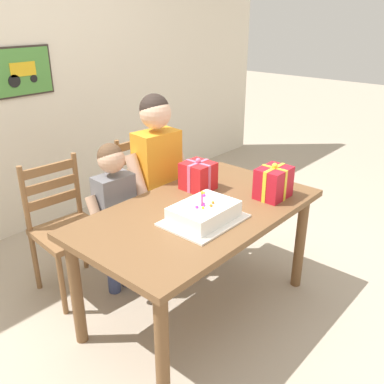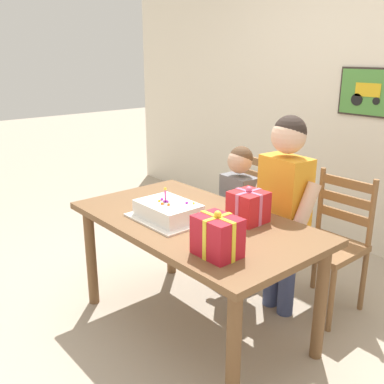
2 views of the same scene
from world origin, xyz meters
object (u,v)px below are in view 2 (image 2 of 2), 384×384
(chair_left, at_px, (243,212))
(child_older, at_px, (284,197))
(dining_table, at_px, (194,234))
(child_younger, at_px, (238,205))
(gift_box_red_large, at_px, (248,207))
(birthday_cake, at_px, (168,211))
(gift_box_beside_cake, at_px, (217,236))
(chair_right, at_px, (329,243))

(chair_left, height_order, child_older, child_older)
(dining_table, xyz_separation_m, chair_left, (-0.39, 0.85, -0.17))
(chair_left, distance_m, child_older, 0.74)
(child_older, height_order, child_younger, child_older)
(dining_table, height_order, child_younger, child_younger)
(child_younger, bearing_deg, chair_left, 126.94)
(gift_box_red_large, xyz_separation_m, child_older, (-0.02, 0.36, -0.02))
(dining_table, distance_m, gift_box_red_large, 0.37)
(birthday_cake, height_order, gift_box_beside_cake, gift_box_beside_cake)
(gift_box_beside_cake, distance_m, child_younger, 1.03)
(chair_right, relative_size, child_younger, 0.86)
(gift_box_beside_cake, distance_m, chair_left, 1.41)
(gift_box_beside_cake, xyz_separation_m, chair_left, (-0.83, 1.08, -0.37))
(dining_table, bearing_deg, child_younger, 107.71)
(gift_box_red_large, xyz_separation_m, chair_left, (-0.62, 0.64, -0.36))
(dining_table, distance_m, gift_box_beside_cake, 0.53)
(chair_right, height_order, child_older, child_older)
(chair_left, bearing_deg, child_older, -24.77)
(chair_right, relative_size, child_older, 0.70)
(gift_box_red_large, distance_m, child_younger, 0.58)
(chair_left, xyz_separation_m, child_older, (0.60, -0.28, 0.33))
(chair_left, height_order, chair_right, same)
(gift_box_beside_cake, relative_size, child_younger, 0.22)
(gift_box_red_large, bearing_deg, birthday_cake, -135.54)
(gift_box_red_large, height_order, child_older, child_older)
(birthday_cake, relative_size, chair_right, 0.48)
(chair_left, bearing_deg, chair_right, 0.01)
(dining_table, distance_m, chair_left, 0.95)
(dining_table, bearing_deg, birthday_cake, -130.46)
(chair_left, bearing_deg, dining_table, -65.24)
(birthday_cake, relative_size, gift_box_beside_cake, 1.90)
(child_younger, bearing_deg, dining_table, -72.29)
(chair_left, distance_m, child_younger, 0.39)
(gift_box_beside_cake, height_order, chair_right, gift_box_beside_cake)
(birthday_cake, xyz_separation_m, gift_box_beside_cake, (0.54, -0.12, 0.05))
(chair_left, bearing_deg, gift_box_red_large, -45.59)
(child_older, bearing_deg, chair_right, 56.85)
(child_older, distance_m, child_younger, 0.42)
(chair_right, bearing_deg, dining_table, -114.97)
(gift_box_red_large, xyz_separation_m, gift_box_beside_cake, (0.21, -0.44, 0.01))
(chair_left, distance_m, chair_right, 0.78)
(dining_table, height_order, birthday_cake, birthday_cake)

